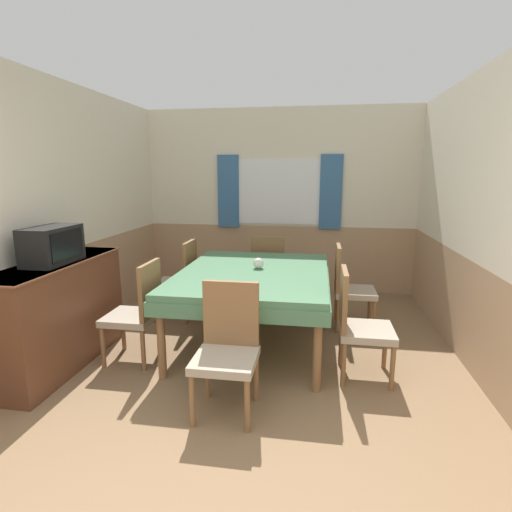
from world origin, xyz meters
The scene contains 13 objects.
wall_back centered at (0.00, 4.42, 1.31)m, with size 4.24×0.10×2.60m.
wall_left centered at (-1.94, 2.20, 1.30)m, with size 0.05×4.80×2.60m.
wall_right centered at (1.94, 2.20, 1.30)m, with size 0.05×4.80×2.60m.
dining_table centered at (-0.04, 2.45, 0.66)m, with size 1.48×1.90×0.76m.
chair_left_far centered at (-1.02, 3.02, 0.49)m, with size 0.44×0.44×0.94m.
chair_head_near centered at (-0.04, 1.27, 0.49)m, with size 0.44×0.44×0.94m.
chair_right_far centered at (0.93, 3.02, 0.49)m, with size 0.44×0.44×0.94m.
chair_right_near centered at (0.93, 1.89, 0.49)m, with size 0.44×0.44×0.94m.
chair_head_window centered at (-0.04, 3.63, 0.49)m, with size 0.44×0.44×0.94m.
chair_left_near centered at (-1.02, 1.89, 0.49)m, with size 0.44×0.44×0.94m.
sideboard centered at (-1.68, 1.70, 0.48)m, with size 0.46×1.46×0.95m.
tv centered at (-1.65, 1.67, 1.11)m, with size 0.29×0.52×0.32m.
vase centered at (-0.01, 2.55, 0.81)m, with size 0.11×0.11×0.11m.
Camera 1 is at (0.58, -1.35, 1.72)m, focal length 28.00 mm.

